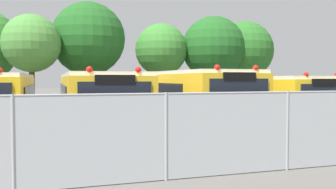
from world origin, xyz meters
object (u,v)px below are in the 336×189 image
school_bus_2 (174,98)px  tree_5 (213,47)px  school_bus_1 (94,101)px  tree_3 (89,39)px  tree_6 (245,50)px  tree_2 (32,43)px  tree_4 (163,50)px  school_bus_3 (248,99)px  traffic_cone (289,146)px

school_bus_2 → tree_5: size_ratio=1.70×
school_bus_1 → school_bus_2: bearing=-177.5°
school_bus_1 → tree_3: bearing=-94.1°
school_bus_1 → school_bus_2: school_bus_2 is taller
tree_3 → tree_5: size_ratio=1.07×
tree_5 → tree_6: 2.89m
tree_2 → tree_4: bearing=12.3°
school_bus_3 → tree_4: bearing=-86.7°
school_bus_3 → traffic_cone: school_bus_3 is taller
school_bus_2 → tree_2: size_ratio=1.90×
tree_2 → tree_6: 15.63m
school_bus_2 → school_bus_3: size_ratio=1.14×
school_bus_2 → tree_5: 12.24m
traffic_cone → tree_5: bearing=72.6°
tree_2 → tree_5: (12.66, 1.43, 0.23)m
tree_2 → tree_3: tree_3 is taller
tree_4 → tree_6: bearing=-1.4°
school_bus_2 → traffic_cone: size_ratio=18.23×
school_bus_1 → school_bus_3: 7.09m
school_bus_3 → traffic_cone: (-2.22, -6.25, -1.01)m
traffic_cone → tree_4: bearing=85.3°
school_bus_1 → tree_4: 12.55m
school_bus_3 → tree_4: tree_4 is taller
tree_2 → school_bus_1: bearing=-72.8°
school_bus_2 → tree_6: 14.19m
tree_2 → tree_4: 9.11m
tree_6 → traffic_cone: size_ratio=10.44×
school_bus_1 → traffic_cone: bearing=128.4°
school_bus_3 → tree_3: 12.52m
school_bus_3 → school_bus_2: bearing=-5.7°
school_bus_1 → tree_6: 16.79m
tree_2 → tree_4: tree_4 is taller
school_bus_1 → tree_5: 14.49m
tree_3 → tree_6: tree_3 is taller
school_bus_3 → tree_2: (-9.73, 8.73, 3.10)m
school_bus_2 → tree_5: (6.48, 9.87, 3.23)m
tree_6 → traffic_cone: (-8.01, -16.75, -4.24)m
school_bus_2 → tree_3: bearing=-76.8°
school_bus_1 → tree_3: size_ratio=1.57×
school_bus_2 → tree_2: tree_2 is taller
school_bus_1 → tree_4: (6.25, 10.45, 3.02)m
tree_2 → tree_5: size_ratio=0.89×
tree_2 → tree_3: (3.62, 1.59, 0.50)m
school_bus_1 → tree_4: tree_4 is taller
school_bus_3 → tree_5: (2.93, 10.16, 3.33)m
tree_5 → traffic_cone: bearing=-107.4°
school_bus_1 → tree_2: tree_2 is taller
school_bus_1 → tree_2: size_ratio=1.89×
school_bus_1 → tree_6: (12.88, 10.29, 3.17)m
traffic_cone → school_bus_2: bearing=101.5°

